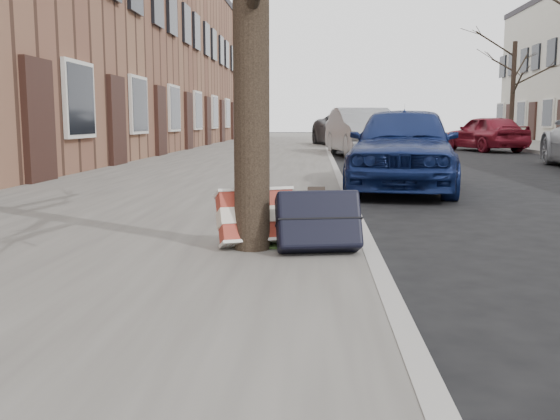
# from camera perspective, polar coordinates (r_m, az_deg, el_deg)

# --- Properties ---
(near_sidewalk) EXTENTS (5.00, 70.00, 0.12)m
(near_sidewalk) POSITION_cam_1_polar(r_m,az_deg,el_deg) (19.07, -2.86, 5.00)
(near_sidewalk) COLOR slate
(near_sidewalk) RESTS_ON ground
(house_near) EXTENTS (6.80, 40.00, 7.00)m
(house_near) POSITION_cam_1_polar(r_m,az_deg,el_deg) (21.58, -18.90, 14.09)
(house_near) COLOR brown
(house_near) RESTS_ON ground
(dirt_patch) EXTENTS (0.85, 0.85, 0.02)m
(dirt_patch) POSITION_cam_1_polar(r_m,az_deg,el_deg) (5.23, -0.33, -2.54)
(dirt_patch) COLOR black
(dirt_patch) RESTS_ON near_sidewalk
(suitcase_red) EXTENTS (0.67, 0.52, 0.46)m
(suitcase_red) POSITION_cam_1_polar(r_m,az_deg,el_deg) (4.88, -2.15, -0.69)
(suitcase_red) COLOR maroon
(suitcase_red) RESTS_ON near_sidewalk
(suitcase_navy) EXTENTS (0.68, 0.47, 0.49)m
(suitcase_navy) POSITION_cam_1_polar(r_m,az_deg,el_deg) (4.64, 3.53, -0.97)
(suitcase_navy) COLOR black
(suitcase_navy) RESTS_ON near_sidewalk
(car_near_front) EXTENTS (2.26, 4.24, 1.37)m
(car_near_front) POSITION_cam_1_polar(r_m,az_deg,el_deg) (10.19, 11.25, 5.66)
(car_near_front) COLOR #101E50
(car_near_front) RESTS_ON ground
(car_near_mid) EXTENTS (2.27, 4.77, 1.51)m
(car_near_mid) POSITION_cam_1_polar(r_m,az_deg,el_deg) (19.50, 7.58, 7.05)
(car_near_mid) COLOR #95989C
(car_near_mid) RESTS_ON ground
(car_near_back) EXTENTS (3.58, 5.97, 1.55)m
(car_near_back) POSITION_cam_1_polar(r_m,az_deg,el_deg) (25.68, 6.75, 7.35)
(car_near_back) COLOR #353439
(car_near_back) RESTS_ON ground
(car_far_back) EXTENTS (2.57, 4.15, 1.32)m
(car_far_back) POSITION_cam_1_polar(r_m,az_deg,el_deg) (24.23, 18.26, 6.68)
(car_far_back) COLOR maroon
(car_far_back) RESTS_ON ground
(tree_far_c) EXTENTS (0.21, 0.21, 4.51)m
(tree_far_c) POSITION_cam_1_polar(r_m,az_deg,el_deg) (30.48, 20.50, 10.02)
(tree_far_c) COLOR black
(tree_far_c) RESTS_ON far_sidewalk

